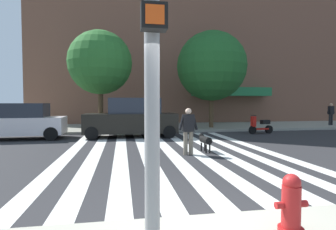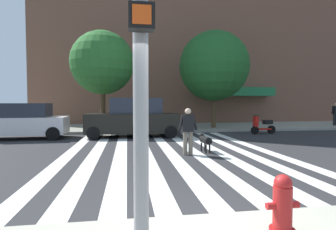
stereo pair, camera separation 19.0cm
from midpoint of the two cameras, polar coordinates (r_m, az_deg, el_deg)
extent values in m
plane|color=#2B2B2D|center=(10.20, -2.30, -7.72)|extent=(160.00, 160.00, 0.00)
cube|color=gray|center=(19.17, -5.81, -2.64)|extent=(80.00, 6.00, 0.15)
cube|color=silver|center=(10.30, -20.65, -7.76)|extent=(0.45, 11.59, 0.01)
cube|color=silver|center=(10.17, -15.62, -7.83)|extent=(0.45, 11.59, 0.01)
cube|color=silver|center=(10.12, -10.50, -7.83)|extent=(0.45, 11.59, 0.01)
cube|color=silver|center=(10.14, -5.36, -7.77)|extent=(0.45, 11.59, 0.01)
cube|color=silver|center=(10.25, -0.29, -7.65)|extent=(0.45, 11.59, 0.01)
cube|color=silver|center=(10.43, 4.63, -7.47)|extent=(0.45, 11.59, 0.01)
cube|color=silver|center=(10.69, 9.35, -7.26)|extent=(0.45, 11.59, 0.01)
cube|color=silver|center=(11.01, 13.81, -7.01)|extent=(0.45, 11.59, 0.01)
cube|color=silver|center=(11.40, 17.99, -6.73)|extent=(0.45, 11.59, 0.01)
cube|color=#216E3D|center=(23.25, 12.94, 4.83)|extent=(6.55, 1.60, 0.70)
cube|color=black|center=(3.08, -4.89, 19.94)|extent=(0.28, 0.18, 0.28)
cube|color=#E54C14|center=(2.98, -4.72, 20.52)|extent=(0.20, 0.01, 0.20)
cylinder|color=#A91B1C|center=(4.10, 23.25, -21.39)|extent=(0.32, 0.32, 0.06)
cylinder|color=#A91B1C|center=(3.98, 23.33, -17.38)|extent=(0.24, 0.24, 0.55)
sphere|color=#A91B1C|center=(3.89, 23.42, -13.00)|extent=(0.23, 0.23, 0.23)
cylinder|color=#A91B1C|center=(3.89, 21.14, -17.41)|extent=(0.10, 0.09, 0.09)
cylinder|color=#A91B1C|center=(4.06, 25.44, -16.59)|extent=(0.10, 0.09, 0.09)
cube|color=silver|center=(15.48, -30.09, -2.00)|extent=(4.80, 1.98, 0.86)
cube|color=#232833|center=(15.38, -29.49, 0.88)|extent=(2.74, 1.69, 0.70)
cylinder|color=black|center=(14.21, -23.87, -3.66)|extent=(0.67, 0.24, 0.66)
cylinder|color=black|center=(15.83, -22.59, -3.02)|extent=(0.67, 0.24, 0.66)
cube|color=black|center=(14.51, -8.24, -1.66)|extent=(4.84, 1.91, 1.01)
cube|color=#232833|center=(14.47, -7.50, 1.96)|extent=(2.69, 1.67, 0.82)
cylinder|color=black|center=(13.79, -16.24, -3.73)|extent=(0.66, 0.22, 0.66)
cylinder|color=black|center=(15.49, -15.48, -3.03)|extent=(0.66, 0.22, 0.66)
cylinder|color=black|center=(13.87, -0.12, -3.59)|extent=(0.66, 0.22, 0.66)
cylinder|color=black|center=(15.56, -1.14, -2.91)|extent=(0.66, 0.22, 0.66)
cylinder|color=black|center=(16.39, 17.15, -3.06)|extent=(0.49, 0.17, 0.48)
cylinder|color=black|center=(17.09, 20.28, -2.88)|extent=(0.50, 0.21, 0.48)
cube|color=red|center=(16.76, 18.89, -2.79)|extent=(0.84, 0.44, 0.08)
cube|color=black|center=(16.89, 19.58, -1.40)|extent=(0.56, 0.38, 0.24)
cube|color=red|center=(16.38, 17.32, -1.31)|extent=(0.24, 0.31, 0.60)
cylinder|color=black|center=(16.36, 17.33, -0.09)|extent=(0.11, 0.50, 0.04)
cylinder|color=#4C3823|center=(17.00, -14.39, 2.03)|extent=(0.31, 0.31, 3.06)
sphere|color=#286628|center=(17.17, -14.49, 10.70)|extent=(3.87, 3.87, 3.87)
cylinder|color=#4C3823|center=(18.49, 8.86, 1.82)|extent=(0.30, 0.30, 2.86)
sphere|color=#1E5623|center=(18.65, 8.92, 10.20)|extent=(4.69, 4.69, 4.69)
cylinder|color=#6B6051|center=(9.48, 3.16, -6.01)|extent=(0.16, 0.16, 0.82)
cylinder|color=#6B6051|center=(9.54, 4.31, -5.96)|extent=(0.16, 0.16, 0.82)
cube|color=black|center=(9.43, 3.75, -1.71)|extent=(0.39, 0.26, 0.60)
cylinder|color=black|center=(9.36, 2.34, -1.56)|extent=(0.23, 0.10, 0.57)
cylinder|color=black|center=(9.50, 5.13, -1.50)|extent=(0.23, 0.10, 0.57)
sphere|color=beige|center=(9.40, 3.76, 0.78)|extent=(0.23, 0.23, 0.22)
cylinder|color=black|center=(10.11, 7.41, -5.25)|extent=(0.30, 0.72, 0.26)
sphere|color=black|center=(10.50, 6.58, -4.41)|extent=(0.21, 0.21, 0.20)
cylinder|color=black|center=(9.69, 8.36, -5.31)|extent=(0.05, 0.24, 0.16)
cylinder|color=black|center=(10.35, 6.55, -6.68)|extent=(0.06, 0.06, 0.32)
cylinder|color=black|center=(10.40, 7.28, -6.64)|extent=(0.06, 0.06, 0.32)
cylinder|color=black|center=(9.90, 7.52, -7.12)|extent=(0.06, 0.06, 0.32)
cylinder|color=black|center=(9.95, 8.28, -7.07)|extent=(0.06, 0.06, 0.32)
cylinder|color=black|center=(23.31, 30.84, -0.87)|extent=(0.17, 0.17, 0.82)
cylinder|color=black|center=(23.46, 31.17, -0.86)|extent=(0.17, 0.17, 0.82)
cube|color=black|center=(23.36, 31.04, 0.88)|extent=(0.41, 0.28, 0.60)
cylinder|color=black|center=(23.18, 30.65, 0.95)|extent=(0.23, 0.12, 0.57)
cylinder|color=black|center=(23.54, 31.44, 0.95)|extent=(0.23, 0.12, 0.57)
sphere|color=tan|center=(23.35, 31.07, 1.88)|extent=(0.25, 0.25, 0.22)
camera|label=1|loc=(0.09, -90.54, -0.02)|focal=28.79mm
camera|label=2|loc=(0.09, 89.46, 0.02)|focal=28.79mm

